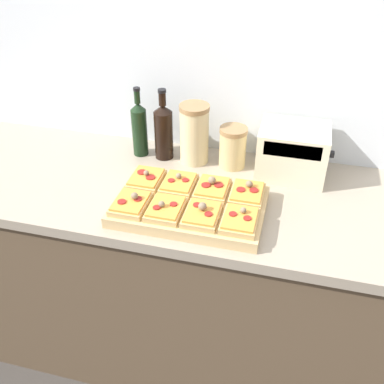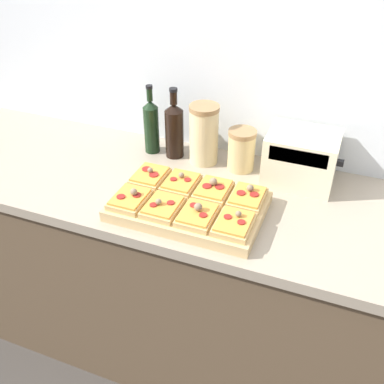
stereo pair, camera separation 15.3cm
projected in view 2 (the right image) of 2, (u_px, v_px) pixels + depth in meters
The scene contains 16 objects.
wall_back at pixel (239, 67), 1.72m from camera, with size 6.00×0.06×2.50m.
kitchen_counter at pixel (204, 279), 1.90m from camera, with size 2.63×0.67×0.90m.
cutting_board at pixel (189, 206), 1.54m from camera, with size 0.51×0.33×0.04m, color tan.
pizza_slice_back_left at pixel (150, 176), 1.63m from camera, with size 0.11×0.14×0.05m.
pizza_slice_back_midleft at pixel (181, 183), 1.59m from camera, with size 0.11×0.14×0.05m.
pizza_slice_back_midright at pixel (213, 190), 1.56m from camera, with size 0.11×0.14×0.06m.
pizza_slice_back_right at pixel (247, 197), 1.52m from camera, with size 0.11×0.14×0.05m.
pizza_slice_front_left at pixel (130, 199), 1.51m from camera, with size 0.11×0.14×0.05m.
pizza_slice_front_midleft at pixel (163, 207), 1.48m from camera, with size 0.11×0.14×0.05m.
pizza_slice_front_midright at pixel (198, 215), 1.44m from camera, with size 0.11×0.14×0.06m.
pizza_slice_front_right at pixel (234, 224), 1.40m from camera, with size 0.11×0.14×0.05m.
olive_oil_bottle at pixel (151, 125), 1.82m from camera, with size 0.06×0.06×0.29m.
wine_bottle at pixel (174, 129), 1.79m from camera, with size 0.07×0.07×0.29m.
grain_jar_tall at pixel (204, 134), 1.75m from camera, with size 0.12×0.12×0.24m.
grain_jar_short at pixel (241, 150), 1.73m from camera, with size 0.11×0.11×0.16m.
toaster_oven at pixel (301, 158), 1.65m from camera, with size 0.28×0.20×0.19m.
Camera 2 is at (0.45, -0.96, 1.83)m, focal length 42.00 mm.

